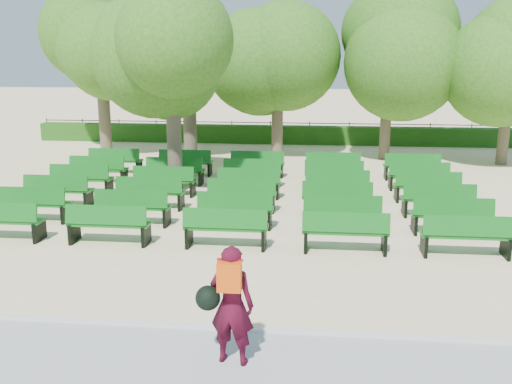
% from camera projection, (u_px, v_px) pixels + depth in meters
% --- Properties ---
extents(ground, '(120.00, 120.00, 0.00)m').
position_uv_depth(ground, '(264.00, 223.00, 15.39)').
color(ground, beige).
extents(paving, '(30.00, 2.20, 0.06)m').
position_uv_depth(paving, '(218.00, 368.00, 8.23)').
color(paving, '#A8A7A4').
rests_on(paving, ground).
extents(curb, '(30.00, 0.12, 0.10)m').
position_uv_depth(curb, '(230.00, 330.00, 9.34)').
color(curb, silver).
rests_on(curb, ground).
extents(hedge, '(26.00, 0.70, 0.90)m').
position_uv_depth(hedge, '(289.00, 135.00, 28.81)').
color(hedge, '#235516').
rests_on(hedge, ground).
extents(fence, '(26.00, 0.10, 1.02)m').
position_uv_depth(fence, '(290.00, 142.00, 29.30)').
color(fence, black).
rests_on(fence, ground).
extents(tree_line, '(21.80, 6.80, 7.04)m').
position_uv_depth(tree_line, '(285.00, 158.00, 25.05)').
color(tree_line, '#3B721E').
rests_on(tree_line, ground).
extents(bench_array, '(1.99, 0.70, 1.24)m').
position_uv_depth(bench_array, '(246.00, 201.00, 17.33)').
color(bench_array, '#116218').
rests_on(bench_array, ground).
extents(tree_among, '(4.27, 4.27, 6.03)m').
position_uv_depth(tree_among, '(172.00, 66.00, 17.93)').
color(tree_among, brown).
rests_on(tree_among, ground).
extents(person, '(0.87, 0.55, 1.79)m').
position_uv_depth(person, '(230.00, 303.00, 8.13)').
color(person, '#40091B').
rests_on(person, ground).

